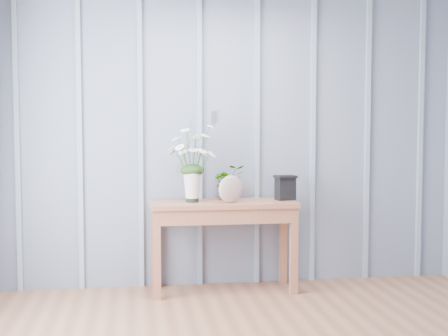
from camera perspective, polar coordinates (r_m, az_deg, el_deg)
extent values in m
cube|color=gray|center=(5.37, 0.39, 2.58)|extent=(4.00, 0.01, 2.50)
cube|color=silver|center=(5.33, -0.99, 4.72)|extent=(0.03, 0.01, 0.10)
cube|color=#879DAD|center=(5.37, -18.39, 2.37)|extent=(0.04, 0.03, 2.50)
cube|color=#879DAD|center=(5.31, -13.06, 2.46)|extent=(0.04, 0.03, 2.50)
cube|color=#879DAD|center=(5.29, -7.65, 2.52)|extent=(0.04, 0.03, 2.50)
cube|color=#879DAD|center=(5.32, -2.26, 2.57)|extent=(0.04, 0.03, 2.50)
cube|color=#879DAD|center=(5.40, 3.03, 2.59)|extent=(0.04, 0.03, 2.50)
cube|color=#879DAD|center=(5.52, 8.13, 2.59)|extent=(0.04, 0.03, 2.50)
cube|color=#879DAD|center=(5.69, 12.97, 2.57)|extent=(0.04, 0.03, 2.50)
cube|color=#879DAD|center=(5.89, 17.50, 2.53)|extent=(0.04, 0.03, 2.50)
cube|color=#96563C|center=(5.15, -0.08, -3.29)|extent=(1.20, 0.45, 0.04)
cube|color=#96563C|center=(5.16, -0.08, -4.17)|extent=(1.13, 0.42, 0.12)
cube|color=#96563C|center=(4.98, -6.16, -7.94)|extent=(0.06, 0.06, 0.71)
cube|color=#96563C|center=(5.15, 6.39, -7.55)|extent=(0.06, 0.06, 0.71)
cube|color=#96563C|center=(5.34, -6.32, -7.13)|extent=(0.06, 0.06, 0.71)
cube|color=#96563C|center=(5.49, 5.42, -6.81)|extent=(0.06, 0.06, 0.71)
cylinder|color=black|center=(5.11, -2.92, -2.74)|extent=(0.11, 0.11, 0.07)
cone|color=white|center=(5.10, -2.93, -1.60)|extent=(0.17, 0.17, 0.25)
ellipsoid|color=#1C3B16|center=(5.09, -2.93, -0.20)|extent=(0.20, 0.16, 0.10)
imported|color=#1C3B16|center=(5.26, 0.39, -1.30)|extent=(0.31, 0.28, 0.29)
ellipsoid|color=#89545C|center=(5.04, 0.62, -1.94)|extent=(0.23, 0.14, 0.22)
cube|color=black|center=(5.26, 5.62, -1.91)|extent=(0.17, 0.14, 0.19)
cube|color=black|center=(5.25, 5.62, -0.78)|extent=(0.19, 0.16, 0.02)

